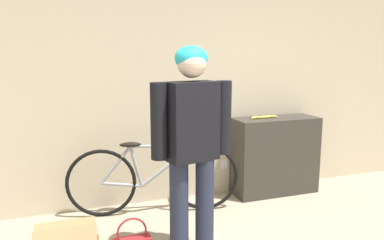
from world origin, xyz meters
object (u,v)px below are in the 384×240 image
Objects in this scene: person at (192,137)px; bicycle at (154,178)px; banana at (263,117)px; cardboard_box at (66,238)px.

person is 0.97× the size of bicycle.
cardboard_box is (-2.26, -0.60, -0.85)m from banana.
banana reaches higher than bicycle.
banana is 0.70× the size of cardboard_box.
bicycle reaches higher than cardboard_box.
banana is at bearing 14.81° from cardboard_box.
bicycle is at bearing -174.23° from banana.
bicycle is 1.06m from cardboard_box.
cardboard_box is (-0.90, -0.46, -0.30)m from bicycle.
banana is at bearing 15.88° from bicycle.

